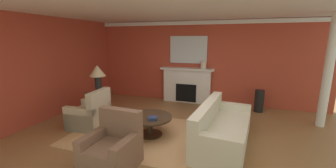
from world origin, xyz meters
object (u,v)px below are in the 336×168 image
coffee_table (150,121)px  armchair_facing_fireplace (113,150)px  fireplace (187,86)px  side_table (100,103)px  table_lamp (98,73)px  mantel_mirror (188,50)px  vase_mantel_right (203,65)px  armchair_near_window (90,115)px  vase_tall_corner (259,101)px  sofa (221,131)px

coffee_table → armchair_facing_fireplace: bearing=-95.0°
fireplace → coffee_table: 2.80m
armchair_facing_fireplace → side_table: bearing=130.5°
table_lamp → side_table: bearing=0.0°
mantel_mirror → vase_mantel_right: bearing=-17.2°
mantel_mirror → side_table: size_ratio=1.80×
vase_mantel_right → coffee_table: bearing=-105.0°
table_lamp → coffee_table: bearing=-20.2°
armchair_near_window → coffee_table: 1.57m
fireplace → vase_tall_corner: (2.28, -0.30, -0.23)m
armchair_facing_fireplace → side_table: (-1.70, 1.98, 0.09)m
table_lamp → vase_mantel_right: 3.28m
vase_mantel_right → fireplace: bearing=174.9°
mantel_mirror → coffee_table: bearing=-93.6°
vase_mantel_right → mantel_mirror: bearing=162.8°
fireplace → sofa: bearing=-63.0°
sofa → vase_mantel_right: 2.97m
sofa → fireplace: bearing=117.0°
armchair_near_window → armchair_facing_fireplace: same height
armchair_near_window → side_table: size_ratio=1.36×
armchair_facing_fireplace → table_lamp: (-1.70, 1.98, 0.92)m
fireplace → mantel_mirror: mantel_mirror is taller
fireplace → table_lamp: table_lamp is taller
mantel_mirror → armchair_near_window: size_ratio=1.33×
fireplace → side_table: size_ratio=2.57×
coffee_table → vase_tall_corner: bearing=45.3°
armchair_near_window → vase_mantel_right: vase_mantel_right is taller
side_table → sofa: bearing=-9.9°
coffee_table → vase_tall_corner: vase_tall_corner is taller
mantel_mirror → armchair_facing_fireplace: (-0.30, -4.23, -1.48)m
armchair_facing_fireplace → vase_mantel_right: 4.26m
sofa → coffee_table: 1.56m
coffee_table → table_lamp: (-1.81, 0.67, 0.89)m
mantel_mirror → side_table: mantel_mirror is taller
armchair_near_window → sofa: bearing=2.3°
mantel_mirror → coffee_table: (-0.18, -2.91, -1.45)m
fireplace → side_table: bearing=-133.2°
mantel_mirror → vase_mantel_right: (0.55, -0.17, -0.48)m
armchair_facing_fireplace → side_table: size_ratio=1.36×
armchair_facing_fireplace → vase_tall_corner: 4.60m
armchair_facing_fireplace → coffee_table: size_ratio=0.95×
armchair_near_window → coffee_table: bearing=1.7°
armchair_facing_fireplace → vase_mantel_right: vase_mantel_right is taller
mantel_mirror → side_table: 3.31m
sofa → side_table: (-3.37, 0.59, 0.10)m
fireplace → armchair_facing_fireplace: (-0.30, -4.11, -0.26)m
mantel_mirror → vase_mantel_right: 0.75m
side_table → table_lamp: 0.82m
vase_mantel_right → vase_tall_corner: size_ratio=0.38×
side_table → armchair_facing_fireplace: bearing=-49.5°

